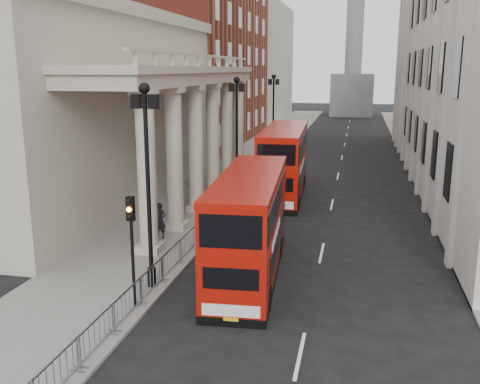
% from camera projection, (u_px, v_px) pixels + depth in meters
% --- Properties ---
extents(ground, '(260.00, 260.00, 0.00)m').
position_uv_depth(ground, '(125.00, 336.00, 18.35)').
color(ground, black).
rests_on(ground, ground).
extents(sidewalk_west, '(6.00, 140.00, 0.12)m').
position_uv_depth(sidewalk_west, '(235.00, 171.00, 47.51)').
color(sidewalk_west, slate).
rests_on(sidewalk_west, ground).
extents(sidewalk_east, '(3.00, 140.00, 0.12)m').
position_uv_depth(sidewalk_east, '(430.00, 179.00, 44.04)').
color(sidewalk_east, slate).
rests_on(sidewalk_east, ground).
extents(kerb, '(0.20, 140.00, 0.14)m').
position_uv_depth(kerb, '(268.00, 172.00, 46.89)').
color(kerb, slate).
rests_on(kerb, ground).
extents(portico_building, '(9.00, 28.00, 12.00)m').
position_uv_depth(portico_building, '(89.00, 113.00, 36.33)').
color(portico_building, '#A69E8B').
rests_on(portico_building, ground).
extents(brick_building, '(9.00, 32.00, 22.00)m').
position_uv_depth(brick_building, '(208.00, 51.00, 63.74)').
color(brick_building, maroon).
rests_on(brick_building, ground).
extents(west_building_far, '(9.00, 30.00, 20.00)m').
position_uv_depth(west_building_far, '(257.00, 63.00, 94.42)').
color(west_building_far, '#A69E8B').
rests_on(west_building_far, ground).
extents(east_building, '(8.00, 55.00, 25.00)m').
position_uv_depth(east_building, '(472.00, 23.00, 42.62)').
color(east_building, beige).
rests_on(east_building, ground).
extents(monument_column, '(8.00, 8.00, 54.20)m').
position_uv_depth(monument_column, '(355.00, 31.00, 101.02)').
color(monument_column, '#60605E').
rests_on(monument_column, ground).
extents(lamp_post_south, '(1.05, 0.44, 8.32)m').
position_uv_depth(lamp_post_south, '(148.00, 173.00, 21.17)').
color(lamp_post_south, black).
rests_on(lamp_post_south, sidewalk_west).
extents(lamp_post_mid, '(1.05, 0.44, 8.32)m').
position_uv_depth(lamp_post_mid, '(237.00, 129.00, 36.40)').
color(lamp_post_mid, black).
rests_on(lamp_post_mid, sidewalk_west).
extents(lamp_post_north, '(1.05, 0.44, 8.32)m').
position_uv_depth(lamp_post_north, '(273.00, 112.00, 51.62)').
color(lamp_post_north, black).
rests_on(lamp_post_north, sidewalk_west).
extents(traffic_light, '(0.28, 0.33, 4.30)m').
position_uv_depth(traffic_light, '(131.00, 231.00, 19.64)').
color(traffic_light, black).
rests_on(traffic_light, sidewalk_west).
extents(crowd_barriers, '(0.50, 18.75, 1.10)m').
position_uv_depth(crowd_barriers, '(140.00, 291.00, 20.39)').
color(crowd_barriers, gray).
rests_on(crowd_barriers, sidewalk_west).
extents(bus_near, '(3.28, 10.61, 4.51)m').
position_uv_depth(bus_near, '(250.00, 223.00, 23.40)').
color(bus_near, '#A31007').
rests_on(bus_near, ground).
extents(bus_far, '(3.28, 11.43, 4.88)m').
position_uv_depth(bus_far, '(284.00, 160.00, 38.16)').
color(bus_far, '#B31208').
rests_on(bus_far, ground).
extents(pedestrian_a, '(0.74, 0.52, 1.91)m').
position_uv_depth(pedestrian_a, '(160.00, 221.00, 28.36)').
color(pedestrian_a, black).
rests_on(pedestrian_a, sidewalk_west).
extents(pedestrian_b, '(0.77, 0.61, 1.53)m').
position_uv_depth(pedestrian_b, '(193.00, 186.00, 37.76)').
color(pedestrian_b, black).
rests_on(pedestrian_b, sidewalk_west).
extents(pedestrian_c, '(1.00, 0.87, 1.74)m').
position_uv_depth(pedestrian_c, '(196.00, 189.00, 36.28)').
color(pedestrian_c, black).
rests_on(pedestrian_c, sidewalk_west).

